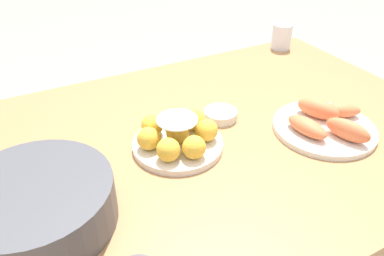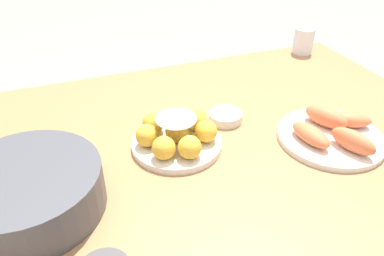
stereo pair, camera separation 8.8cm
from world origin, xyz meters
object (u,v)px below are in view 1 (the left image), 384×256
(sauce_bowl, at_px, (221,114))
(cake_plate, at_px, (177,135))
(dining_table, at_px, (205,167))
(cup_near, at_px, (282,36))
(seafood_platter, at_px, (326,123))
(serving_bowl, at_px, (36,204))

(sauce_bowl, bearing_deg, cake_plate, 21.52)
(dining_table, height_order, cup_near, cup_near)
(sauce_bowl, xyz_separation_m, seafood_platter, (-0.20, 0.17, 0.01))
(dining_table, height_order, seafood_platter, seafood_platter)
(dining_table, xyz_separation_m, seafood_platter, (-0.28, 0.12, 0.12))
(cake_plate, bearing_deg, sauce_bowl, -158.48)
(dining_table, bearing_deg, seafood_platter, 157.50)
(dining_table, bearing_deg, sauce_bowl, -144.53)
(serving_bowl, height_order, cup_near, cup_near)
(serving_bowl, xyz_separation_m, sauce_bowl, (-0.48, -0.15, -0.03))
(serving_bowl, relative_size, sauce_bowl, 3.22)
(cup_near, bearing_deg, dining_table, 35.09)
(serving_bowl, xyz_separation_m, seafood_platter, (-0.68, 0.02, -0.03))
(cup_near, bearing_deg, serving_bowl, 26.82)
(sauce_bowl, bearing_deg, dining_table, 35.47)
(cake_plate, relative_size, serving_bowl, 0.76)
(sauce_bowl, bearing_deg, cup_near, -144.97)
(serving_bowl, height_order, sauce_bowl, serving_bowl)
(seafood_platter, height_order, cup_near, cup_near)
(seafood_platter, bearing_deg, dining_table, -22.50)
(cake_plate, distance_m, sauce_bowl, 0.17)
(dining_table, xyz_separation_m, cup_near, (-0.53, -0.37, 0.15))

